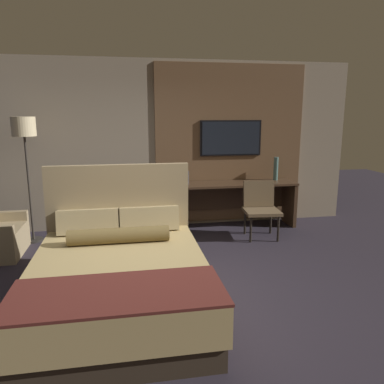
{
  "coord_description": "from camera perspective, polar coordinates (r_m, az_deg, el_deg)",
  "views": [
    {
      "loc": [
        -0.34,
        -3.75,
        1.93
      ],
      "look_at": [
        0.52,
        1.01,
        0.91
      ],
      "focal_mm": 35.0,
      "sensor_mm": 36.0,
      "label": 1
    }
  ],
  "objects": [
    {
      "name": "ground_plane",
      "position": [
        4.23,
        -4.65,
        -15.28
      ],
      "size": [
        16.0,
        16.0,
        0.0
      ],
      "primitive_type": "plane",
      "color": "#28232D"
    },
    {
      "name": "bed",
      "position": [
        3.86,
        -10.94,
        -12.68
      ],
      "size": [
        1.68,
        2.14,
        1.34
      ],
      "color": "#33281E",
      "rests_on": "ground_plane"
    },
    {
      "name": "vase_short",
      "position": [
        6.17,
        -0.98,
        2.19
      ],
      "size": [
        0.11,
        0.11,
        0.22
      ],
      "color": "#333338",
      "rests_on": "desk"
    },
    {
      "name": "floor_lamp",
      "position": [
        6.02,
        -24.17,
        7.63
      ],
      "size": [
        0.34,
        0.34,
        1.88
      ],
      "color": "#282623",
      "rests_on": "ground_plane"
    },
    {
      "name": "tv",
      "position": [
        6.53,
        5.93,
        8.19
      ],
      "size": [
        1.08,
        0.04,
        0.61
      ],
      "color": "black"
    },
    {
      "name": "desk_chair",
      "position": [
        6.01,
        10.36,
        -1.87
      ],
      "size": [
        0.58,
        0.58,
        0.88
      ],
      "rotation": [
        0.0,
        0.0,
        -0.1
      ],
      "color": "brown",
      "rests_on": "ground_plane"
    },
    {
      "name": "wall_back_tv_panel",
      "position": [
        6.39,
        -5.22,
        7.12
      ],
      "size": [
        7.2,
        0.09,
        2.8
      ],
      "color": "gray",
      "rests_on": "ground_plane"
    },
    {
      "name": "vase_tall",
      "position": [
        6.71,
        12.65,
        3.49
      ],
      "size": [
        0.08,
        0.08,
        0.4
      ],
      "color": "#4C706B",
      "rests_on": "desk"
    },
    {
      "name": "desk",
      "position": [
        6.46,
        6.29,
        -0.6
      ],
      "size": [
        2.1,
        0.56,
        0.78
      ],
      "color": "#422D1E",
      "rests_on": "ground_plane"
    }
  ]
}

